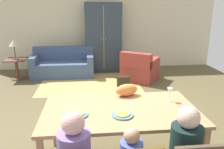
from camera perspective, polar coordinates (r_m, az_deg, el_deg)
The scene contains 18 objects.
ground_plane at distance 4.78m, azimuth -0.53°, elevation -7.98°, with size 7.47×6.34×0.02m, color brown.
back_wall at distance 7.58m, azimuth -2.90°, elevation 11.80°, with size 7.47×0.10×2.70m, color beige.
dining_table at distance 2.88m, azimuth 2.05°, elevation -9.72°, with size 1.89×1.07×0.76m.
plate_near_man at distance 2.73m, azimuth -8.64°, elevation -9.87°, with size 0.25×0.25×0.02m, color teal.
pizza_near_man at distance 2.72m, azimuth -8.66°, elevation -9.59°, with size 0.17×0.17×0.01m, color #D79B4F.
plate_near_child at distance 2.69m, azimuth 2.60°, elevation -10.03°, with size 0.25×0.25×0.02m, color teal.
pizza_near_child at distance 2.69m, azimuth 2.61°, elevation -9.74°, with size 0.17×0.17×0.01m, color gold.
wine_glass at distance 3.13m, azimuth 14.13°, elevation -4.19°, with size 0.07×0.07×0.19m.
fork at distance 2.79m, azimuth -3.65°, elevation -9.21°, with size 0.02×0.15×0.01m, color silver.
knife at distance 2.97m, azimuth 5.08°, elevation -7.55°, with size 0.01×0.17×0.01m, color silver.
cat at distance 3.24m, azimuth 3.66°, elevation -3.85°, with size 0.32×0.16×0.17m, color orange.
area_rug at distance 6.15m, azimuth -5.54°, elevation -2.20°, with size 2.60×1.80×0.01m, color tan.
couch at distance 6.94m, azimuth -12.03°, elevation 2.24°, with size 1.77×0.86×0.82m.
armchair at distance 6.36m, azimuth 6.84°, elevation 1.35°, with size 1.19×1.19×0.82m.
armoire at distance 7.23m, azimuth -2.21°, elevation 9.19°, with size 1.10×0.59×2.10m.
side_table at distance 6.92m, azimuth -22.61°, elevation 1.92°, with size 0.56×0.56×0.58m.
table_lamp at distance 6.81m, azimuth -23.20°, elevation 7.07°, with size 0.26×0.26×0.54m.
handbag at distance 5.89m, azimuth 2.80°, elevation -1.71°, with size 0.32×0.16×0.26m, color #2D2519.
Camera 1 is at (-0.40, -3.76, 1.97)m, focal length 36.83 mm.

